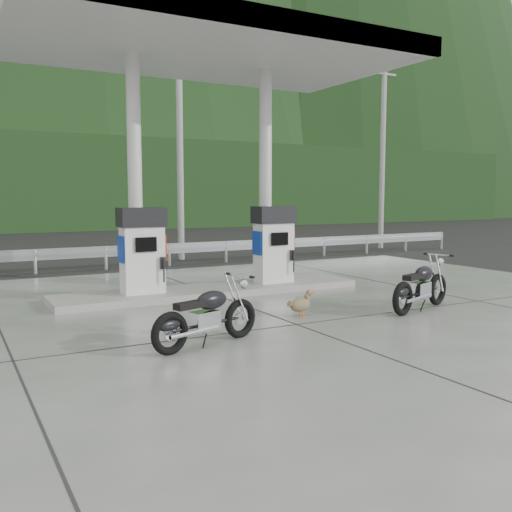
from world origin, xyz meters
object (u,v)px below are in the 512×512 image
gas_pump_right (274,244)px  duck (300,305)px  gas_pump_left (142,251)px  motorcycle_left (207,316)px  motorcycle_right (421,287)px

gas_pump_right → duck: size_ratio=3.16×
gas_pump_left → duck: gas_pump_left is taller
motorcycle_left → duck: motorcycle_left is taller
gas_pump_left → duck: bearing=-55.7°
gas_pump_left → motorcycle_left: bearing=-94.3°
gas_pump_right → motorcycle_right: (1.19, -3.58, -0.60)m
gas_pump_right → motorcycle_right: size_ratio=0.94×
motorcycle_left → motorcycle_right: motorcycle_right is taller
gas_pump_left → gas_pump_right: 3.20m
gas_pump_left → gas_pump_right: same height
gas_pump_left → gas_pump_right: bearing=0.0°
motorcycle_right → gas_pump_right: bearing=90.1°
motorcycle_left → duck: size_ratio=3.23×
gas_pump_left → motorcycle_right: 5.69m
motorcycle_left → motorcycle_right: size_ratio=0.96×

